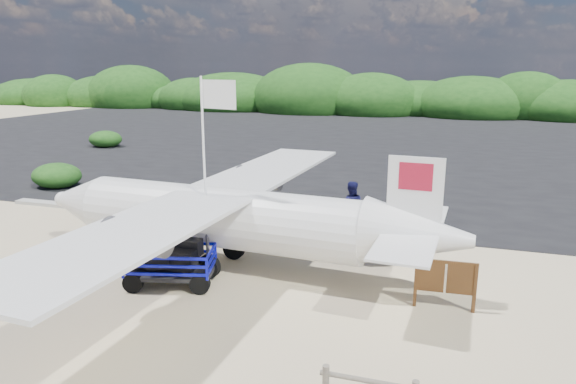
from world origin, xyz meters
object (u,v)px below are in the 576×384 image
baggage_cart (172,285)px  aircraft_small (276,133)px  crew_b (351,208)px  crew_c (359,235)px  signboard (443,309)px  crew_a (269,220)px  aircraft_large (536,155)px  flagpole (209,275)px

baggage_cart → aircraft_small: (-8.13, 32.90, 0.00)m
crew_b → crew_c: (0.81, -2.89, -0.04)m
baggage_cart → signboard: bearing=-8.1°
crew_a → crew_c: bearing=174.6°
signboard → crew_a: crew_a is taller
crew_c → aircraft_large: 24.81m
baggage_cart → crew_c: (4.71, 3.15, 0.93)m
crew_c → signboard: bearing=127.6°
aircraft_large → signboard: bearing=81.3°
flagpole → signboard: bearing=-1.8°
crew_b → crew_c: size_ratio=1.05×
crew_c → crew_a: bearing=-26.6°
crew_a → crew_b: bearing=-131.0°
crew_c → baggage_cart: bearing=24.1°
flagpole → crew_c: (4.06, 2.17, 0.93)m
baggage_cart → aircraft_large: size_ratio=0.16×
crew_a → signboard: bearing=161.5°
crew_a → crew_c: crew_c is taller
flagpole → crew_a: (0.78, 3.16, 0.84)m
aircraft_small → crew_b: bearing=73.8°
baggage_cart → aircraft_small: 33.89m
flagpole → aircraft_small: flagpole is taller
crew_a → aircraft_large: aircraft_large is taller
baggage_cart → crew_b: 7.26m
baggage_cart → aircraft_large: 29.52m
aircraft_small → signboard: bearing=75.3°
crew_c → flagpole: bearing=18.4°
baggage_cart → crew_a: (1.43, 4.15, 0.84)m
baggage_cart → flagpole: bearing=42.4°
crew_a → crew_b: 3.11m
aircraft_large → aircraft_small: bearing=-13.2°
baggage_cart → signboard: size_ratio=1.59×
crew_b → aircraft_small: 29.45m
flagpole → baggage_cart: bearing=-123.4°
baggage_cart → signboard: 7.33m
aircraft_large → aircraft_small: 21.98m
aircraft_large → aircraft_small: aircraft_large is taller
flagpole → crew_a: bearing=76.1°
flagpole → crew_c: 4.69m
flagpole → crew_c: flagpole is taller
signboard → flagpole: bearing=175.2°
baggage_cart → crew_b: (3.90, 6.04, 0.98)m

